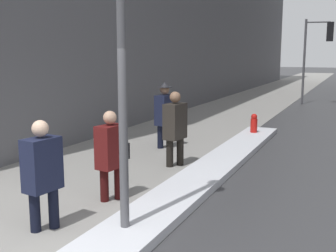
{
  "coord_description": "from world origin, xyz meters",
  "views": [
    {
      "loc": [
        2.93,
        -3.35,
        2.43
      ],
      "look_at": [
        -0.4,
        4.0,
        1.05
      ],
      "focal_mm": 45.0,
      "sensor_mm": 36.0,
      "label": 1
    }
  ],
  "objects_px": {
    "pedestrian_nearside": "(175,125)",
    "pedestrian_in_glasses": "(111,151)",
    "traffic_light_near": "(320,43)",
    "pedestrian_trailing": "(42,170)",
    "fire_hydrant": "(254,126)",
    "pedestrian_with_shoulder_bag": "(165,112)"
  },
  "relations": [
    {
      "from": "pedestrian_trailing",
      "to": "fire_hydrant",
      "type": "bearing_deg",
      "value": 179.65
    },
    {
      "from": "traffic_light_near",
      "to": "pedestrian_in_glasses",
      "type": "bearing_deg",
      "value": -104.38
    },
    {
      "from": "pedestrian_trailing",
      "to": "pedestrian_in_glasses",
      "type": "height_order",
      "value": "pedestrian_trailing"
    },
    {
      "from": "pedestrian_nearside",
      "to": "pedestrian_trailing",
      "type": "bearing_deg",
      "value": 3.29
    },
    {
      "from": "pedestrian_trailing",
      "to": "pedestrian_nearside",
      "type": "relative_size",
      "value": 0.95
    },
    {
      "from": "pedestrian_with_shoulder_bag",
      "to": "pedestrian_in_glasses",
      "type": "bearing_deg",
      "value": 19.96
    },
    {
      "from": "pedestrian_nearside",
      "to": "pedestrian_with_shoulder_bag",
      "type": "xyz_separation_m",
      "value": [
        -0.97,
        1.58,
        0.03
      ]
    },
    {
      "from": "pedestrian_in_glasses",
      "to": "traffic_light_near",
      "type": "bearing_deg",
      "value": -178.85
    },
    {
      "from": "traffic_light_near",
      "to": "pedestrian_with_shoulder_bag",
      "type": "height_order",
      "value": "traffic_light_near"
    },
    {
      "from": "pedestrian_in_glasses",
      "to": "pedestrian_nearside",
      "type": "bearing_deg",
      "value": -174.55
    },
    {
      "from": "traffic_light_near",
      "to": "pedestrian_with_shoulder_bag",
      "type": "distance_m",
      "value": 12.28
    },
    {
      "from": "traffic_light_near",
      "to": "pedestrian_trailing",
      "type": "bearing_deg",
      "value": -104.51
    },
    {
      "from": "traffic_light_near",
      "to": "pedestrian_nearside",
      "type": "bearing_deg",
      "value": -105.16
    },
    {
      "from": "pedestrian_trailing",
      "to": "pedestrian_with_shoulder_bag",
      "type": "xyz_separation_m",
      "value": [
        -0.67,
        5.45,
        0.08
      ]
    },
    {
      "from": "pedestrian_in_glasses",
      "to": "pedestrian_nearside",
      "type": "height_order",
      "value": "pedestrian_nearside"
    },
    {
      "from": "pedestrian_in_glasses",
      "to": "fire_hydrant",
      "type": "bearing_deg",
      "value": 179.64
    },
    {
      "from": "pedestrian_nearside",
      "to": "pedestrian_in_glasses",
      "type": "bearing_deg",
      "value": 5.45
    },
    {
      "from": "traffic_light_near",
      "to": "pedestrian_trailing",
      "type": "distance_m",
      "value": 17.5
    },
    {
      "from": "pedestrian_in_glasses",
      "to": "fire_hydrant",
      "type": "distance_m",
      "value": 6.51
    },
    {
      "from": "pedestrian_nearside",
      "to": "pedestrian_with_shoulder_bag",
      "type": "height_order",
      "value": "pedestrian_with_shoulder_bag"
    },
    {
      "from": "traffic_light_near",
      "to": "pedestrian_trailing",
      "type": "xyz_separation_m",
      "value": [
        -2.02,
        -17.26,
        -2.09
      ]
    },
    {
      "from": "traffic_light_near",
      "to": "pedestrian_in_glasses",
      "type": "xyz_separation_m",
      "value": [
        -1.82,
        -15.82,
        -2.11
      ]
    }
  ]
}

